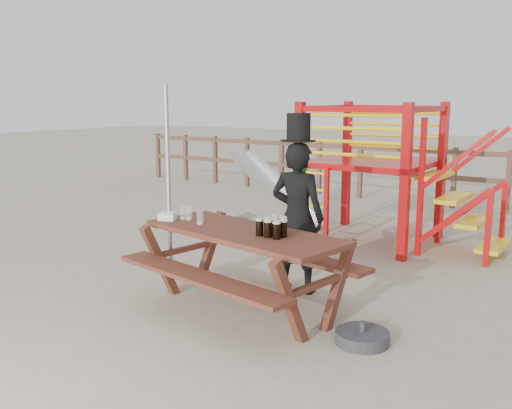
% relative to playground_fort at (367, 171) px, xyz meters
% --- Properties ---
extents(ground, '(60.00, 60.00, 0.00)m').
position_rel_playground_fort_xyz_m(ground, '(-0.12, -3.58, -1.07)').
color(ground, '#BAA990').
rests_on(ground, ground).
extents(back_fence, '(15.09, 0.09, 1.20)m').
position_rel_playground_fort_xyz_m(back_fence, '(-0.12, 3.42, -0.34)').
color(back_fence, brown).
rests_on(back_fence, ground).
extents(playground_fort, '(4.71, 1.84, 2.10)m').
position_rel_playground_fort_xyz_m(playground_fort, '(0.00, 0.00, 0.00)').
color(playground_fort, red).
rests_on(playground_fort, ground).
extents(picnic_table, '(2.39, 1.84, 0.84)m').
position_rel_playground_fort_xyz_m(picnic_table, '(0.18, -3.46, -0.54)').
color(picnic_table, brown).
rests_on(picnic_table, ground).
extents(man_with_hat, '(0.66, 0.47, 1.99)m').
position_rel_playground_fort_xyz_m(man_with_hat, '(0.32, -2.62, -0.18)').
color(man_with_hat, black).
rests_on(man_with_hat, ground).
extents(metal_pole, '(0.05, 0.05, 2.29)m').
position_rel_playground_fort_xyz_m(metal_pole, '(-0.85, -3.43, 0.08)').
color(metal_pole, '#B2B2B7').
rests_on(metal_pole, ground).
extents(parasol_base, '(0.48, 0.48, 0.20)m').
position_rel_playground_fort_xyz_m(parasol_base, '(1.52, -3.53, -1.02)').
color(parasol_base, '#333337').
rests_on(parasol_base, ground).
extents(paper_bag, '(0.22, 0.20, 0.08)m').
position_rel_playground_fort_xyz_m(paper_bag, '(-0.80, -3.52, -0.19)').
color(paper_bag, white).
rests_on(paper_bag, picnic_table).
extents(stout_pints, '(0.30, 0.31, 0.17)m').
position_rel_playground_fort_xyz_m(stout_pints, '(0.54, -3.47, -0.15)').
color(stout_pints, black).
rests_on(stout_pints, picnic_table).
extents(empty_glasses, '(0.40, 0.17, 0.15)m').
position_rel_playground_fort_xyz_m(empty_glasses, '(-0.56, -3.41, -0.16)').
color(empty_glasses, silver).
rests_on(empty_glasses, picnic_table).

